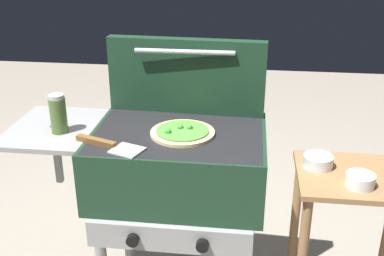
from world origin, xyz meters
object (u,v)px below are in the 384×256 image
(pizza_veggie, at_px, (182,132))
(topping_bowl_far, at_px, (360,181))
(grill, at_px, (175,167))
(sauce_jar, at_px, (58,114))
(topping_bowl_near, at_px, (318,162))
(spatula, at_px, (109,145))
(prep_table, at_px, (350,226))

(pizza_veggie, relative_size, topping_bowl_far, 2.34)
(pizza_veggie, bearing_deg, grill, 158.48)
(pizza_veggie, distance_m, sauce_jar, 0.46)
(pizza_veggie, xyz_separation_m, sauce_jar, (-0.45, -0.03, 0.06))
(grill, height_order, topping_bowl_near, grill)
(spatula, xyz_separation_m, topping_bowl_far, (0.87, 0.07, -0.12))
(topping_bowl_near, bearing_deg, spatula, -164.99)
(grill, xyz_separation_m, prep_table, (0.67, 0.00, -0.21))
(topping_bowl_near, relative_size, topping_bowl_far, 1.11)
(grill, distance_m, prep_table, 0.71)
(sauce_jar, height_order, topping_bowl_far, sauce_jar)
(prep_table, bearing_deg, grill, -179.63)
(sauce_jar, distance_m, prep_table, 1.17)
(prep_table, xyz_separation_m, topping_bowl_near, (-0.14, 0.04, 0.24))
(sauce_jar, bearing_deg, topping_bowl_far, -1.72)
(grill, height_order, pizza_veggie, pizza_veggie)
(spatula, bearing_deg, pizza_veggie, 30.07)
(topping_bowl_far, bearing_deg, topping_bowl_near, 134.86)
(pizza_veggie, distance_m, spatula, 0.27)
(spatula, height_order, topping_bowl_near, spatula)
(pizza_veggie, relative_size, spatula, 0.89)
(spatula, xyz_separation_m, prep_table, (0.88, 0.15, -0.36))
(grill, height_order, spatula, spatula)
(sauce_jar, bearing_deg, spatula, -25.56)
(grill, height_order, topping_bowl_far, grill)
(sauce_jar, distance_m, spatula, 0.25)
(spatula, distance_m, prep_table, 0.96)
(sauce_jar, relative_size, topping_bowl_near, 1.31)
(pizza_veggie, height_order, topping_bowl_far, pizza_veggie)
(pizza_veggie, distance_m, prep_table, 0.74)
(spatula, relative_size, topping_bowl_near, 2.37)
(sauce_jar, distance_m, topping_bowl_far, 1.10)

